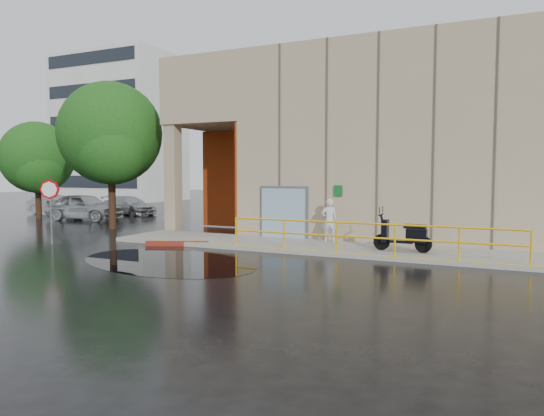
{
  "coord_description": "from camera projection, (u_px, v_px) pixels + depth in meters",
  "views": [
    {
      "loc": [
        7.95,
        -12.23,
        2.74
      ],
      "look_at": [
        1.01,
        3.0,
        1.57
      ],
      "focal_mm": 32.0,
      "sensor_mm": 36.0,
      "label": 1
    }
  ],
  "objects": [
    {
      "name": "ground",
      "position": [
        200.0,
        265.0,
        14.59
      ],
      "size": [
        120.0,
        120.0,
        0.0
      ],
      "primitive_type": "plane",
      "color": "black",
      "rests_on": "ground"
    },
    {
      "name": "sidewalk",
      "position": [
        367.0,
        250.0,
        17.01
      ],
      "size": [
        20.0,
        3.0,
        0.15
      ],
      "primitive_type": "cube",
      "color": "gray",
      "rests_on": "ground"
    },
    {
      "name": "building",
      "position": [
        425.0,
        142.0,
        22.16
      ],
      "size": [
        20.0,
        10.17,
        8.0
      ],
      "color": "tan",
      "rests_on": "ground"
    },
    {
      "name": "guardrail",
      "position": [
        365.0,
        238.0,
        15.64
      ],
      "size": [
        9.56,
        0.06,
        1.03
      ],
      "color": "yellow",
      "rests_on": "sidewalk"
    },
    {
      "name": "distant_building",
      "position": [
        120.0,
        129.0,
        51.04
      ],
      "size": [
        12.0,
        8.08,
        15.0
      ],
      "color": "silver",
      "rests_on": "ground"
    },
    {
      "name": "person",
      "position": [
        329.0,
        220.0,
        18.5
      ],
      "size": [
        0.71,
        0.6,
        1.66
      ],
      "primitive_type": "imported",
      "rotation": [
        0.0,
        0.0,
        3.54
      ],
      "color": "silver",
      "rests_on": "sidewalk"
    },
    {
      "name": "scooter",
      "position": [
        403.0,
        226.0,
        16.19
      ],
      "size": [
        1.94,
        0.66,
        1.49
      ],
      "rotation": [
        0.0,
        0.0,
        -0.02
      ],
      "color": "black",
      "rests_on": "sidewalk"
    },
    {
      "name": "stop_sign",
      "position": [
        50.0,
        197.0,
        18.79
      ],
      "size": [
        0.69,
        0.39,
        2.53
      ],
      "rotation": [
        0.0,
        0.0,
        0.1
      ],
      "color": "slate",
      "rests_on": "ground"
    },
    {
      "name": "red_curb",
      "position": [
        177.0,
        244.0,
        18.51
      ],
      "size": [
        2.29,
        1.08,
        0.18
      ],
      "primitive_type": "cube",
      "rotation": [
        0.0,
        0.0,
        0.39
      ],
      "color": "maroon",
      "rests_on": "ground"
    },
    {
      "name": "puddle",
      "position": [
        167.0,
        261.0,
        15.19
      ],
      "size": [
        7.31,
        5.45,
        0.01
      ],
      "primitive_type": "cube",
      "rotation": [
        0.0,
        0.0,
        -0.24
      ],
      "color": "black",
      "rests_on": "ground"
    },
    {
      "name": "car_a",
      "position": [
        85.0,
        207.0,
        28.77
      ],
      "size": [
        4.84,
        2.23,
        1.61
      ],
      "primitive_type": "imported",
      "rotation": [
        0.0,
        0.0,
        1.64
      ],
      "color": "#B6B9BE",
      "rests_on": "ground"
    },
    {
      "name": "car_b",
      "position": [
        54.0,
        205.0,
        33.14
      ],
      "size": [
        4.02,
        1.54,
        1.31
      ],
      "primitive_type": "imported",
      "rotation": [
        0.0,
        0.0,
        1.53
      ],
      "color": "silver",
      "rests_on": "ground"
    },
    {
      "name": "car_c",
      "position": [
        129.0,
        205.0,
        32.82
      ],
      "size": [
        4.54,
        2.53,
        1.24
      ],
      "primitive_type": "imported",
      "rotation": [
        0.0,
        0.0,
        1.38
      ],
      "color": "#B5B8BD",
      "rests_on": "ground"
    },
    {
      "name": "tree_near",
      "position": [
        111.0,
        137.0,
        23.84
      ],
      "size": [
        5.07,
        5.07,
        7.3
      ],
      "rotation": [
        0.0,
        0.0,
        -0.27
      ],
      "color": "black",
      "rests_on": "ground"
    },
    {
      "name": "tree_far",
      "position": [
        38.0,
        160.0,
        29.56
      ],
      "size": [
        4.37,
        4.37,
        5.95
      ],
      "rotation": [
        0.0,
        0.0,
        0.03
      ],
      "color": "black",
      "rests_on": "ground"
    }
  ]
}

